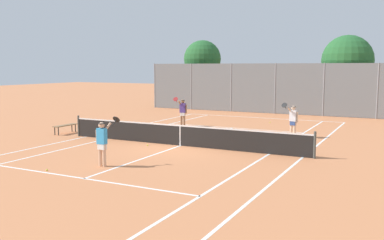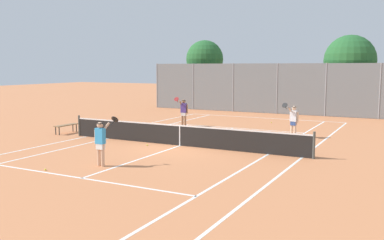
{
  "view_description": "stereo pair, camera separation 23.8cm",
  "coord_description": "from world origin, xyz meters",
  "px_view_note": "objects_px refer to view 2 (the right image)",
  "views": [
    {
      "loc": [
        9.14,
        -16.68,
        3.55
      ],
      "look_at": [
        -0.17,
        1.5,
        1.0
      ],
      "focal_mm": 40.0,
      "sensor_mm": 36.0,
      "label": 1
    },
    {
      "loc": [
        9.35,
        -16.57,
        3.55
      ],
      "look_at": [
        -0.17,
        1.5,
        1.0
      ],
      "focal_mm": 40.0,
      "sensor_mm": 36.0,
      "label": 2
    }
  ],
  "objects_px": {
    "loose_tennis_ball_3": "(271,122)",
    "courtside_bench": "(66,126)",
    "tree_behind_right": "(349,62)",
    "tennis_net": "(180,135)",
    "loose_tennis_ball_4": "(45,170)",
    "tree_behind_left": "(204,60)",
    "player_far_right": "(293,119)",
    "player_near_side": "(101,141)",
    "loose_tennis_ball_2": "(147,145)",
    "player_far_left": "(184,111)"
  },
  "relations": [
    {
      "from": "loose_tennis_ball_3",
      "to": "player_far_right",
      "type": "bearing_deg",
      "value": -61.7
    },
    {
      "from": "player_far_left",
      "to": "tree_behind_left",
      "type": "xyz_separation_m",
      "value": [
        -4.33,
        11.55,
        3.2
      ]
    },
    {
      "from": "player_near_side",
      "to": "tree_behind_left",
      "type": "bearing_deg",
      "value": 106.98
    },
    {
      "from": "loose_tennis_ball_3",
      "to": "tree_behind_right",
      "type": "relative_size",
      "value": 0.01
    },
    {
      "from": "tennis_net",
      "to": "tree_behind_right",
      "type": "bearing_deg",
      "value": 74.23
    },
    {
      "from": "loose_tennis_ball_4",
      "to": "tree_behind_left",
      "type": "distance_m",
      "value": 24.44
    },
    {
      "from": "player_far_right",
      "to": "loose_tennis_ball_2",
      "type": "xyz_separation_m",
      "value": [
        -5.26,
        -5.32,
        -0.89
      ]
    },
    {
      "from": "player_far_left",
      "to": "tree_behind_right",
      "type": "xyz_separation_m",
      "value": [
        7.76,
        11.29,
        2.95
      ]
    },
    {
      "from": "tennis_net",
      "to": "player_near_side",
      "type": "bearing_deg",
      "value": -96.62
    },
    {
      "from": "tennis_net",
      "to": "tree_behind_right",
      "type": "distance_m",
      "value": 17.98
    },
    {
      "from": "player_far_right",
      "to": "loose_tennis_ball_3",
      "type": "bearing_deg",
      "value": 118.3
    },
    {
      "from": "player_far_right",
      "to": "courtside_bench",
      "type": "bearing_deg",
      "value": -158.88
    },
    {
      "from": "tennis_net",
      "to": "courtside_bench",
      "type": "relative_size",
      "value": 8.0
    },
    {
      "from": "tennis_net",
      "to": "player_near_side",
      "type": "xyz_separation_m",
      "value": [
        -0.55,
        -4.78,
        0.42
      ]
    },
    {
      "from": "player_far_right",
      "to": "player_far_left",
      "type": "bearing_deg",
      "value": 171.24
    },
    {
      "from": "courtside_bench",
      "to": "tree_behind_right",
      "type": "distance_m",
      "value": 20.81
    },
    {
      "from": "tennis_net",
      "to": "player_far_right",
      "type": "distance_m",
      "value": 6.11
    },
    {
      "from": "player_near_side",
      "to": "player_far_left",
      "type": "relative_size",
      "value": 1.0
    },
    {
      "from": "player_far_right",
      "to": "tree_behind_right",
      "type": "distance_m",
      "value": 12.72
    },
    {
      "from": "loose_tennis_ball_2",
      "to": "loose_tennis_ball_3",
      "type": "distance_m",
      "value": 10.59
    },
    {
      "from": "player_near_side",
      "to": "tree_behind_right",
      "type": "distance_m",
      "value": 22.62
    },
    {
      "from": "player_far_left",
      "to": "loose_tennis_ball_4",
      "type": "bearing_deg",
      "value": -84.58
    },
    {
      "from": "player_far_left",
      "to": "loose_tennis_ball_3",
      "type": "distance_m",
      "value": 5.81
    },
    {
      "from": "courtside_bench",
      "to": "tree_behind_right",
      "type": "xyz_separation_m",
      "value": [
        12.0,
        16.65,
        3.47
      ]
    },
    {
      "from": "tennis_net",
      "to": "courtside_bench",
      "type": "bearing_deg",
      "value": 177.21
    },
    {
      "from": "loose_tennis_ball_4",
      "to": "courtside_bench",
      "type": "distance_m",
      "value": 8.48
    },
    {
      "from": "player_near_side",
      "to": "tree_behind_right",
      "type": "relative_size",
      "value": 0.3
    },
    {
      "from": "tennis_net",
      "to": "loose_tennis_ball_3",
      "type": "bearing_deg",
      "value": 82.39
    },
    {
      "from": "loose_tennis_ball_3",
      "to": "player_near_side",
      "type": "bearing_deg",
      "value": -97.28
    },
    {
      "from": "loose_tennis_ball_3",
      "to": "loose_tennis_ball_4",
      "type": "relative_size",
      "value": 1.0
    },
    {
      "from": "courtside_bench",
      "to": "loose_tennis_ball_4",
      "type": "bearing_deg",
      "value": -50.64
    },
    {
      "from": "loose_tennis_ball_2",
      "to": "courtside_bench",
      "type": "distance_m",
      "value": 5.98
    },
    {
      "from": "loose_tennis_ball_4",
      "to": "tree_behind_left",
      "type": "height_order",
      "value": "tree_behind_left"
    },
    {
      "from": "player_near_side",
      "to": "player_far_left",
      "type": "distance_m",
      "value": 10.76
    },
    {
      "from": "player_near_side",
      "to": "courtside_bench",
      "type": "bearing_deg",
      "value": 142.34
    },
    {
      "from": "player_near_side",
      "to": "tree_behind_right",
      "type": "xyz_separation_m",
      "value": [
        5.36,
        21.78,
        2.95
      ]
    },
    {
      "from": "tennis_net",
      "to": "loose_tennis_ball_4",
      "type": "bearing_deg",
      "value": -106.4
    },
    {
      "from": "player_near_side",
      "to": "loose_tennis_ball_2",
      "type": "distance_m",
      "value": 4.27
    },
    {
      "from": "loose_tennis_ball_2",
      "to": "loose_tennis_ball_4",
      "type": "xyz_separation_m",
      "value": [
        -0.5,
        -5.53,
        0.0
      ]
    },
    {
      "from": "loose_tennis_ball_2",
      "to": "tree_behind_left",
      "type": "distance_m",
      "value": 19.34
    },
    {
      "from": "loose_tennis_ball_3",
      "to": "courtside_bench",
      "type": "relative_size",
      "value": 0.04
    },
    {
      "from": "loose_tennis_ball_2",
      "to": "loose_tennis_ball_4",
      "type": "distance_m",
      "value": 5.55
    },
    {
      "from": "loose_tennis_ball_3",
      "to": "courtside_bench",
      "type": "height_order",
      "value": "courtside_bench"
    },
    {
      "from": "loose_tennis_ball_2",
      "to": "tennis_net",
      "type": "bearing_deg",
      "value": 26.86
    },
    {
      "from": "player_far_right",
      "to": "tree_behind_left",
      "type": "bearing_deg",
      "value": 131.67
    },
    {
      "from": "tennis_net",
      "to": "loose_tennis_ball_2",
      "type": "distance_m",
      "value": 1.55
    },
    {
      "from": "tree_behind_right",
      "to": "player_far_left",
      "type": "bearing_deg",
      "value": -124.5
    },
    {
      "from": "player_far_left",
      "to": "loose_tennis_ball_2",
      "type": "height_order",
      "value": "player_far_left"
    },
    {
      "from": "player_far_left",
      "to": "tree_behind_right",
      "type": "relative_size",
      "value": 0.3
    },
    {
      "from": "loose_tennis_ball_3",
      "to": "loose_tennis_ball_4",
      "type": "xyz_separation_m",
      "value": [
        -3.11,
        -15.79,
        0.0
      ]
    }
  ]
}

